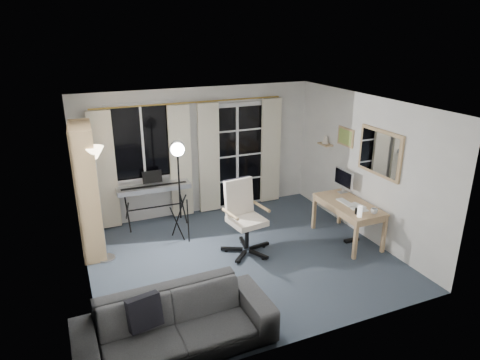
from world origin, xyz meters
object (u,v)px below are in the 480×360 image
object	(u,v)px
bookshelf	(85,194)
office_chair	(242,210)
studio_light	(178,160)
desk	(348,208)
sofa	(175,316)
keyboard_piano	(154,188)
monitor	(344,179)
torchiere_lamp	(96,171)
mug	(374,210)

from	to	relation	value
bookshelf	office_chair	distance (m)	2.45
studio_light	desk	size ratio (longest dim) A/B	1.42
office_chair	sofa	distance (m)	2.42
keyboard_piano	monitor	size ratio (longest dim) A/B	2.71
studio_light	office_chair	distance (m)	1.29
keyboard_piano	monitor	distance (m)	3.34
studio_light	torchiere_lamp	bearing A→B (deg)	-159.80
monitor	sofa	xyz separation A→B (m)	(-3.54, -1.86, -0.49)
desk	mug	world-z (taller)	mug
keyboard_piano	office_chair	distance (m)	1.81
desk	keyboard_piano	bearing A→B (deg)	147.31
torchiere_lamp	office_chair	distance (m)	2.28
bookshelf	keyboard_piano	size ratio (longest dim) A/B	1.58
office_chair	mug	size ratio (longest dim) A/B	10.71
bookshelf	torchiere_lamp	xyz separation A→B (m)	(0.18, -0.38, 0.48)
torchiere_lamp	studio_light	size ratio (longest dim) A/B	1.02
keyboard_piano	desk	world-z (taller)	keyboard_piano
bookshelf	keyboard_piano	world-z (taller)	bookshelf
studio_light	mug	distance (m)	3.18
bookshelf	studio_light	world-z (taller)	bookshelf
office_chair	torchiere_lamp	bearing A→B (deg)	157.50
bookshelf	desk	size ratio (longest dim) A/B	1.65
keyboard_piano	studio_light	bearing A→B (deg)	-69.86
bookshelf	torchiere_lamp	world-z (taller)	bookshelf
bookshelf	monitor	bearing A→B (deg)	-8.64
bookshelf	mug	distance (m)	4.49
office_chair	monitor	xyz separation A→B (m)	(1.95, 0.06, 0.23)
studio_light	office_chair	xyz separation A→B (m)	(0.83, -0.67, -0.73)
bookshelf	keyboard_piano	distance (m)	1.31
monitor	mug	world-z (taller)	monitor
mug	torchiere_lamp	bearing A→B (deg)	160.13
torchiere_lamp	mug	distance (m)	4.25
monitor	mug	distance (m)	0.98
keyboard_piano	studio_light	world-z (taller)	studio_light
office_chair	monitor	world-z (taller)	office_chair
mug	studio_light	bearing A→B (deg)	149.74
keyboard_piano	desk	distance (m)	3.38
studio_light	monitor	xyz separation A→B (m)	(2.77, -0.61, -0.50)
bookshelf	torchiere_lamp	bearing A→B (deg)	-62.52
torchiere_lamp	monitor	distance (m)	4.09
torchiere_lamp	keyboard_piano	size ratio (longest dim) A/B	1.39
keyboard_piano	studio_light	xyz separation A→B (m)	(0.26, -0.78, 0.71)
office_chair	desk	size ratio (longest dim) A/B	0.94
studio_light	office_chair	size ratio (longest dim) A/B	1.51
bookshelf	monitor	distance (m)	4.29
keyboard_piano	sofa	size ratio (longest dim) A/B	0.60
keyboard_piano	office_chair	size ratio (longest dim) A/B	1.11
office_chair	mug	distance (m)	2.06
monitor	keyboard_piano	bearing A→B (deg)	155.66
keyboard_piano	sofa	xyz separation A→B (m)	(-0.50, -3.25, -0.28)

